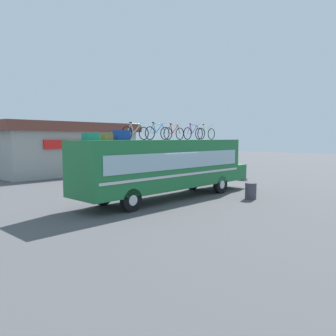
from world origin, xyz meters
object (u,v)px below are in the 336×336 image
luggage_bag_1 (91,137)px  rooftop_bicycle_3 (174,133)px  rooftop_bicycle_5 (206,133)px  luggage_bag_3 (122,135)px  trash_bin (251,191)px  luggage_bag_2 (107,137)px  bus (168,165)px  rooftop_bicycle_2 (158,132)px  rooftop_bicycle_1 (135,132)px  rooftop_bicycle_4 (193,133)px

luggage_bag_1 → rooftop_bicycle_3: (5.35, -0.04, 0.21)m
rooftop_bicycle_5 → luggage_bag_1: bearing=-179.8°
luggage_bag_3 → trash_bin: luggage_bag_3 is taller
rooftop_bicycle_5 → trash_bin: rooftop_bicycle_5 is taller
rooftop_bicycle_5 → luggage_bag_2: bearing=-179.3°
bus → rooftop_bicycle_5: rooftop_bicycle_5 is taller
rooftop_bicycle_2 → rooftop_bicycle_5: size_ratio=1.01×
rooftop_bicycle_1 → trash_bin: bearing=-33.6°
bus → rooftop_bicycle_1: (-2.18, 0.09, 1.67)m
bus → rooftop_bicycle_5: bearing=5.6°
bus → luggage_bag_1: bearing=175.6°
bus → luggage_bag_1: luggage_bag_1 is taller
luggage_bag_3 → rooftop_bicycle_3: bearing=0.3°
rooftop_bicycle_2 → trash_bin: (3.64, -3.34, -3.08)m
luggage_bag_1 → rooftop_bicycle_5: bearing=0.2°
rooftop_bicycle_2 → rooftop_bicycle_3: rooftop_bicycle_2 is taller
luggage_bag_2 → rooftop_bicycle_4: (6.12, -0.07, 0.24)m
luggage_bag_2 → bus: bearing=-4.4°
luggage_bag_3 → trash_bin: bearing=-31.7°
luggage_bag_3 → rooftop_bicycle_1: rooftop_bicycle_1 is taller
luggage_bag_2 → rooftop_bicycle_5: 7.58m
rooftop_bicycle_1 → rooftop_bicycle_4: rooftop_bicycle_4 is taller
bus → rooftop_bicycle_5: size_ratio=6.75×
luggage_bag_1 → rooftop_bicycle_5: 8.40m
trash_bin → rooftop_bicycle_1: bearing=146.4°
rooftop_bicycle_1 → rooftop_bicycle_4: size_ratio=0.97×
trash_bin → rooftop_bicycle_2: bearing=137.5°
rooftop_bicycle_2 → trash_bin: size_ratio=2.05×
trash_bin → bus: bearing=131.5°
luggage_bag_3 → rooftop_bicycle_2: bearing=-6.3°
luggage_bag_1 → trash_bin: (7.47, -3.64, -2.86)m
rooftop_bicycle_3 → rooftop_bicycle_4: rooftop_bicycle_4 is taller
rooftop_bicycle_1 → bus: bearing=-2.5°
rooftop_bicycle_1 → rooftop_bicycle_3: 2.99m
rooftop_bicycle_1 → rooftop_bicycle_2: rooftop_bicycle_2 is taller
luggage_bag_1 → trash_bin: luggage_bag_1 is taller
rooftop_bicycle_4 → rooftop_bicycle_1: bearing=-178.5°
luggage_bag_2 → trash_bin: size_ratio=0.52×
luggage_bag_3 → rooftop_bicycle_5: size_ratio=0.43×
bus → rooftop_bicycle_3: size_ratio=7.18×
rooftop_bicycle_4 → rooftop_bicycle_5: size_ratio=1.01×
rooftop_bicycle_1 → rooftop_bicycle_5: (6.02, 0.28, 0.03)m
bus → luggage_bag_3: luggage_bag_3 is taller
bus → luggage_bag_2: (-3.74, 0.29, 1.46)m
rooftop_bicycle_4 → trash_bin: bearing=-81.4°
luggage_bag_1 → trash_bin: bearing=-26.0°
rooftop_bicycle_5 → trash_bin: size_ratio=2.03×
rooftop_bicycle_3 → trash_bin: bearing=-59.6°
luggage_bag_2 → rooftop_bicycle_5: size_ratio=0.26×
rooftop_bicycle_5 → rooftop_bicycle_1: bearing=-177.3°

